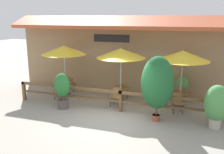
# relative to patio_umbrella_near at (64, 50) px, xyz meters

# --- Properties ---
(ground_plane) EXTENTS (60.00, 60.00, 0.00)m
(ground_plane) POSITION_rel_patio_umbrella_near_xyz_m (3.53, -2.49, -2.45)
(ground_plane) COLOR gray
(building_facade) EXTENTS (14.28, 1.49, 4.23)m
(building_facade) POSITION_rel_patio_umbrella_near_xyz_m (3.53, 1.61, -0.29)
(building_facade) COLOR #997A56
(building_facade) RESTS_ON ground
(patio_railing) EXTENTS (10.40, 0.14, 0.95)m
(patio_railing) POSITION_rel_patio_umbrella_near_xyz_m (3.53, -1.44, -1.76)
(patio_railing) COLOR brown
(patio_railing) RESTS_ON ground
(patio_umbrella_near) EXTENTS (2.39, 2.39, 2.72)m
(patio_umbrella_near) POSITION_rel_patio_umbrella_near_xyz_m (0.00, 0.00, 0.00)
(patio_umbrella_near) COLOR #B7B2A8
(patio_umbrella_near) RESTS_ON ground
(dining_table_near) EXTENTS (0.85, 0.85, 0.74)m
(dining_table_near) POSITION_rel_patio_umbrella_near_xyz_m (0.00, 0.00, -1.87)
(dining_table_near) COLOR brown
(dining_table_near) RESTS_ON ground
(chair_near_streetside) EXTENTS (0.50, 0.50, 0.88)m
(chair_near_streetside) POSITION_rel_patio_umbrella_near_xyz_m (-0.01, -0.64, -1.96)
(chair_near_streetside) COLOR olive
(chair_near_streetside) RESTS_ON ground
(chair_near_wallside) EXTENTS (0.50, 0.50, 0.88)m
(chair_near_wallside) POSITION_rel_patio_umbrella_near_xyz_m (-0.03, 0.64, -1.96)
(chair_near_wallside) COLOR olive
(chair_near_wallside) RESTS_ON ground
(patio_umbrella_middle) EXTENTS (2.39, 2.39, 2.72)m
(patio_umbrella_middle) POSITION_rel_patio_umbrella_near_xyz_m (3.15, -0.13, 0.00)
(patio_umbrella_middle) COLOR #B7B2A8
(patio_umbrella_middle) RESTS_ON ground
(dining_table_middle) EXTENTS (0.85, 0.85, 0.74)m
(dining_table_middle) POSITION_rel_patio_umbrella_near_xyz_m (3.15, -0.13, -1.87)
(dining_table_middle) COLOR brown
(dining_table_middle) RESTS_ON ground
(chair_middle_streetside) EXTENTS (0.45, 0.45, 0.88)m
(chair_middle_streetside) POSITION_rel_patio_umbrella_near_xyz_m (3.14, -0.78, -1.96)
(chair_middle_streetside) COLOR olive
(chair_middle_streetside) RESTS_ON ground
(chair_middle_wallside) EXTENTS (0.51, 0.51, 0.88)m
(chair_middle_wallside) POSITION_rel_patio_umbrella_near_xyz_m (3.14, 0.52, -1.96)
(chair_middle_wallside) COLOR olive
(chair_middle_wallside) RESTS_ON ground
(patio_umbrella_far) EXTENTS (2.39, 2.39, 2.72)m
(patio_umbrella_far) POSITION_rel_patio_umbrella_near_xyz_m (6.03, -0.02, 0.00)
(patio_umbrella_far) COLOR #B7B2A8
(patio_umbrella_far) RESTS_ON ground
(dining_table_far) EXTENTS (0.85, 0.85, 0.74)m
(dining_table_far) POSITION_rel_patio_umbrella_near_xyz_m (6.03, -0.02, -1.87)
(dining_table_far) COLOR brown
(dining_table_far) RESTS_ON ground
(chair_far_streetside) EXTENTS (0.51, 0.51, 0.88)m
(chair_far_streetside) POSITION_rel_patio_umbrella_near_xyz_m (5.97, -0.73, -1.96)
(chair_far_streetside) COLOR olive
(chair_far_streetside) RESTS_ON ground
(chair_far_wallside) EXTENTS (0.51, 0.51, 0.88)m
(chair_far_wallside) POSITION_rel_patio_umbrella_near_xyz_m (5.97, 0.68, -1.96)
(chair_far_wallside) COLOR olive
(chair_far_wallside) RESTS_ON ground
(potted_plant_corner_fern) EXTENTS (1.30, 1.17, 2.69)m
(potted_plant_corner_fern) POSITION_rel_patio_umbrella_near_xyz_m (5.21, -1.97, -0.84)
(potted_plant_corner_fern) COLOR #9E4C33
(potted_plant_corner_fern) RESTS_ON ground
(potted_plant_entrance_palm) EXTENTS (0.94, 0.85, 1.71)m
(potted_plant_entrance_palm) POSITION_rel_patio_umbrella_near_xyz_m (7.46, -1.92, -1.51)
(potted_plant_entrance_palm) COLOR #B7AD99
(potted_plant_entrance_palm) RESTS_ON ground
(potted_plant_tall_tropical) EXTENTS (0.74, 0.67, 1.67)m
(potted_plant_tall_tropical) POSITION_rel_patio_umbrella_near_xyz_m (0.87, -1.86, -1.50)
(potted_plant_tall_tropical) COLOR #564C47
(potted_plant_tall_tropical) RESTS_ON ground
(potted_plant_broad_leaf) EXTENTS (0.63, 0.57, 1.26)m
(potted_plant_broad_leaf) POSITION_rel_patio_umbrella_near_xyz_m (6.04, 1.06, -1.78)
(potted_plant_broad_leaf) COLOR brown
(potted_plant_broad_leaf) RESTS_ON ground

